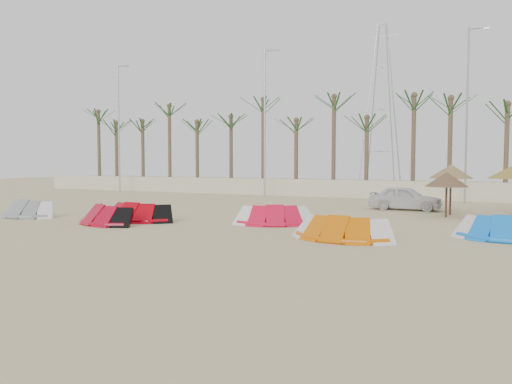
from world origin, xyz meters
The scene contains 16 objects.
ground centered at (0.00, 0.00, 0.00)m, with size 120.00×120.00×0.00m, color tan.
boundary_wall centered at (0.00, 22.00, 0.65)m, with size 60.00×0.30×1.30m, color beige.
palm_line centered at (0.67, 23.50, 6.44)m, with size 52.00×4.00×7.70m.
lamp_a centered at (-19.96, 20.00, 5.77)m, with size 1.25×0.14×11.00m.
lamp_b centered at (-5.96, 20.00, 5.77)m, with size 1.25×0.14×11.00m.
lamp_c centered at (8.04, 20.00, 5.77)m, with size 1.25×0.14×11.00m.
pylon centered at (1.00, 28.00, 0.00)m, with size 3.00×3.00×14.00m, color #A5A8AD, non-canonical shape.
kite_grey centered at (-10.51, 2.73, 0.42)m, with size 3.07×1.62×0.90m.
kite_red_left centered at (-4.78, 3.86, 0.42)m, with size 3.69×1.59×0.90m.
kite_red_mid centered at (-5.28, 2.45, 0.42)m, with size 3.85×2.57×0.90m.
kite_red_right centered at (1.35, 5.34, 0.42)m, with size 3.75×2.66×0.90m.
kite_orange centered at (5.03, 2.54, 0.42)m, with size 3.64×1.88×0.90m.
kite_blue centered at (10.01, 4.87, 0.42)m, with size 3.23×1.76×0.90m.
parasol_left centered at (7.62, 11.20, 1.82)m, with size 2.01×2.01×2.17m.
parasol_mid centered at (7.72, 12.35, 2.17)m, with size 2.12×2.12×2.53m.
car centered at (5.27, 14.05, 0.66)m, with size 1.56×3.88×1.32m, color silver.
Camera 1 is at (9.70, -14.20, 2.67)m, focal length 35.00 mm.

